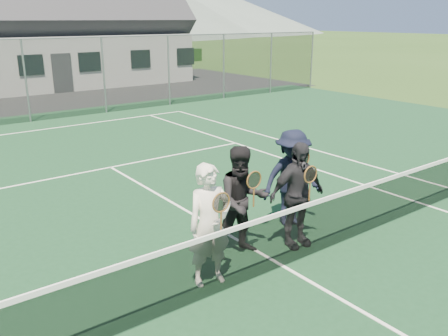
{
  "coord_description": "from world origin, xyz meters",
  "views": [
    {
      "loc": [
        -4.67,
        -4.68,
        3.7
      ],
      "look_at": [
        -0.02,
        1.5,
        1.25
      ],
      "focal_mm": 38.0,
      "sensor_mm": 36.0,
      "label": 1
    }
  ],
  "objects_px": {
    "player_a": "(210,225)",
    "player_d": "(292,178)",
    "tennis_net": "(284,236)",
    "clubhouse": "(41,13)",
    "player_b": "(243,201)",
    "player_c": "(297,195)"
  },
  "relations": [
    {
      "from": "player_a",
      "to": "player_c",
      "type": "relative_size",
      "value": 1.0
    },
    {
      "from": "tennis_net",
      "to": "clubhouse",
      "type": "relative_size",
      "value": 0.75
    },
    {
      "from": "clubhouse",
      "to": "player_d",
      "type": "bearing_deg",
      "value": -96.9
    },
    {
      "from": "clubhouse",
      "to": "player_c",
      "type": "distance_m",
      "value": 24.0
    },
    {
      "from": "tennis_net",
      "to": "player_a",
      "type": "relative_size",
      "value": 6.49
    },
    {
      "from": "tennis_net",
      "to": "player_d",
      "type": "xyz_separation_m",
      "value": [
        1.23,
        1.1,
        0.38
      ]
    },
    {
      "from": "tennis_net",
      "to": "player_b",
      "type": "bearing_deg",
      "value": 105.11
    },
    {
      "from": "tennis_net",
      "to": "player_a",
      "type": "distance_m",
      "value": 1.26
    },
    {
      "from": "clubhouse",
      "to": "player_d",
      "type": "height_order",
      "value": "clubhouse"
    },
    {
      "from": "player_b",
      "to": "player_c",
      "type": "height_order",
      "value": "same"
    },
    {
      "from": "player_b",
      "to": "player_a",
      "type": "bearing_deg",
      "value": -155.25
    },
    {
      "from": "player_a",
      "to": "player_c",
      "type": "distance_m",
      "value": 1.84
    },
    {
      "from": "player_b",
      "to": "player_c",
      "type": "xyz_separation_m",
      "value": [
        0.89,
        -0.33,
        0.0
      ]
    },
    {
      "from": "tennis_net",
      "to": "player_b",
      "type": "relative_size",
      "value": 6.49
    },
    {
      "from": "player_d",
      "to": "player_c",
      "type": "bearing_deg",
      "value": -129.07
    },
    {
      "from": "tennis_net",
      "to": "clubhouse",
      "type": "xyz_separation_m",
      "value": [
        4.0,
        24.0,
        3.45
      ]
    },
    {
      "from": "player_c",
      "to": "player_d",
      "type": "distance_m",
      "value": 0.87
    },
    {
      "from": "clubhouse",
      "to": "player_b",
      "type": "height_order",
      "value": "clubhouse"
    },
    {
      "from": "player_a",
      "to": "player_d",
      "type": "xyz_separation_m",
      "value": [
        2.39,
        0.78,
        -0.0
      ]
    },
    {
      "from": "clubhouse",
      "to": "player_c",
      "type": "height_order",
      "value": "clubhouse"
    },
    {
      "from": "player_c",
      "to": "clubhouse",
      "type": "bearing_deg",
      "value": 81.98
    },
    {
      "from": "clubhouse",
      "to": "player_a",
      "type": "relative_size",
      "value": 8.67
    }
  ]
}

